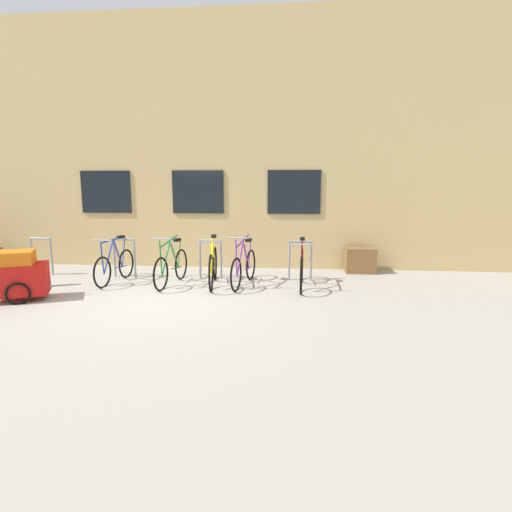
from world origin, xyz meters
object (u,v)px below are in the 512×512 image
bicycle_yellow (213,266)px  planter_box (360,260)px  bike_trailer (19,275)px  bicycle_purple (244,267)px  bicycle_green (172,266)px  bicycle_blue (115,265)px  bicycle_maroon (302,268)px

bicycle_yellow → planter_box: size_ratio=2.59×
bike_trailer → planter_box: size_ratio=2.07×
bicycle_purple → bicycle_green: 1.53m
bicycle_blue → bicycle_green: (1.28, -0.08, 0.01)m
bicycle_purple → planter_box: bearing=29.0°
bicycle_blue → bike_trailer: bearing=-125.5°
bike_trailer → bicycle_purple: bearing=21.7°
bicycle_maroon → bike_trailer: bicycle_maroon is taller
bicycle_blue → planter_box: bicycle_blue is taller
bicycle_green → bike_trailer: bearing=-148.5°
bicycle_yellow → bicycle_green: bicycle_green is taller
bicycle_maroon → bicycle_green: bicycle_green is taller
bicycle_green → bicycle_blue: bearing=176.3°
bicycle_blue → bicycle_yellow: bicycle_yellow is taller
bicycle_yellow → bicycle_purple: 0.65m
bicycle_yellow → planter_box: 3.63m
bicycle_yellow → bicycle_purple: bicycle_purple is taller
bicycle_blue → bicycle_yellow: 2.17m
bicycle_purple → bicycle_maroon: 1.21m
bicycle_purple → bike_trailer: size_ratio=1.21×
bicycle_purple → bicycle_maroon: bearing=-4.2°
bicycle_purple → bike_trailer: (-3.92, -1.55, 0.09)m
bicycle_yellow → bicycle_green: bearing=-179.4°
bike_trailer → planter_box: 7.22m
bike_trailer → bicycle_yellow: bearing=24.2°
bicycle_yellow → planter_box: bicycle_yellow is taller
bicycle_blue → planter_box: (5.46, 1.48, -0.07)m
bicycle_purple → bicycle_yellow: bearing=-172.7°
bicycle_maroon → bicycle_green: size_ratio=1.02×
bicycle_purple → bicycle_maroon: (1.21, -0.09, 0.01)m
bicycle_yellow → planter_box: bearing=25.3°
bicycle_maroon → planter_box: 2.12m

